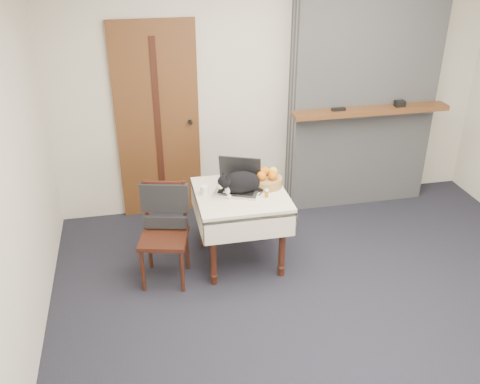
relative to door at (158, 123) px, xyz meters
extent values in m
plane|color=black|center=(1.20, -1.97, -1.00)|extent=(4.50, 4.50, 0.00)
cube|color=beige|center=(1.20, 0.03, 0.30)|extent=(4.50, 0.02, 2.60)
cube|color=beige|center=(-1.05, -1.97, 0.30)|extent=(0.02, 4.00, 2.60)
cube|color=brown|center=(0.00, 0.00, 0.00)|extent=(0.82, 0.05, 2.00)
cube|color=#35170E|center=(0.00, -0.03, 0.00)|extent=(0.06, 0.01, 1.70)
cylinder|color=black|center=(0.32, -0.04, 0.00)|extent=(0.04, 0.06, 0.04)
cube|color=gray|center=(2.10, -0.12, 0.30)|extent=(1.50, 0.30, 2.60)
cube|color=brown|center=(2.10, -0.36, 0.10)|extent=(1.62, 0.18, 0.05)
cube|color=black|center=(1.75, -0.36, 0.14)|extent=(0.14, 0.04, 0.03)
cube|color=black|center=(2.40, -0.36, 0.16)|extent=(0.10, 0.07, 0.06)
cylinder|color=#35170E|center=(0.32, -1.38, -0.68)|extent=(0.06, 0.06, 0.64)
sphere|color=#35170E|center=(0.32, -1.38, -0.92)|extent=(0.07, 0.07, 0.07)
cylinder|color=#35170E|center=(0.92, -1.38, -0.68)|extent=(0.06, 0.06, 0.64)
sphere|color=#35170E|center=(0.92, -1.38, -0.92)|extent=(0.07, 0.07, 0.07)
cylinder|color=#35170E|center=(0.32, -0.78, -0.68)|extent=(0.06, 0.06, 0.64)
sphere|color=#35170E|center=(0.32, -0.78, -0.92)|extent=(0.07, 0.07, 0.07)
cylinder|color=#35170E|center=(0.92, -0.78, -0.68)|extent=(0.06, 0.06, 0.64)
sphere|color=#35170E|center=(0.92, -0.78, -0.92)|extent=(0.07, 0.07, 0.07)
cube|color=white|center=(0.62, -1.08, -0.33)|extent=(0.78, 0.78, 0.06)
cube|color=white|center=(0.62, -1.47, -0.44)|extent=(0.78, 0.01, 0.22)
cube|color=white|center=(0.62, -0.70, -0.44)|extent=(0.78, 0.01, 0.22)
cube|color=white|center=(0.23, -1.08, -0.44)|extent=(0.01, 0.78, 0.22)
cube|color=white|center=(1.00, -1.08, -0.44)|extent=(0.01, 0.78, 0.22)
cube|color=#B7B7BC|center=(0.58, -1.07, -0.29)|extent=(0.44, 0.38, 0.02)
cube|color=black|center=(0.58, -1.07, -0.28)|extent=(0.35, 0.28, 0.00)
cube|color=black|center=(0.64, -0.92, -0.15)|extent=(0.37, 0.20, 0.25)
cube|color=#AEC3FF|center=(0.64, -0.93, -0.15)|extent=(0.34, 0.18, 0.23)
ellipsoid|color=black|center=(0.62, -1.09, -0.20)|extent=(0.36, 0.27, 0.20)
ellipsoid|color=black|center=(0.71, -1.06, -0.22)|extent=(0.21, 0.22, 0.16)
sphere|color=black|center=(0.46, -1.14, -0.15)|extent=(0.15, 0.15, 0.12)
ellipsoid|color=white|center=(0.43, -1.15, -0.18)|extent=(0.07, 0.07, 0.06)
ellipsoid|color=white|center=(0.49, -1.13, -0.24)|extent=(0.07, 0.08, 0.08)
cone|color=black|center=(0.48, -1.17, -0.09)|extent=(0.05, 0.05, 0.05)
cone|color=black|center=(0.46, -1.10, -0.09)|extent=(0.05, 0.05, 0.05)
cylinder|color=black|center=(0.79, -1.10, -0.28)|extent=(0.17, 0.04, 0.03)
sphere|color=white|center=(0.50, -1.17, -0.28)|extent=(0.04, 0.04, 0.04)
sphere|color=white|center=(0.48, -1.09, -0.28)|extent=(0.04, 0.04, 0.04)
cylinder|color=white|center=(0.31, -1.05, -0.26)|extent=(0.07, 0.07, 0.08)
cylinder|color=#9C6113|center=(0.82, -1.20, -0.27)|extent=(0.03, 0.03, 0.06)
cylinder|color=silver|center=(0.82, -1.20, -0.23)|extent=(0.04, 0.04, 0.01)
cylinder|color=#A78A43|center=(0.87, -1.00, -0.26)|extent=(0.28, 0.28, 0.08)
sphere|color=orange|center=(0.81, -1.03, -0.18)|extent=(0.08, 0.08, 0.08)
sphere|color=orange|center=(0.91, -1.04, -0.18)|extent=(0.08, 0.08, 0.08)
sphere|color=orange|center=(0.87, -0.94, -0.18)|extent=(0.08, 0.08, 0.08)
sphere|color=#FEF829|center=(0.93, -0.96, -0.18)|extent=(0.08, 0.08, 0.08)
sphere|color=orange|center=(0.82, -0.95, -0.18)|extent=(0.08, 0.08, 0.08)
cube|color=black|center=(0.84, -1.01, -0.30)|extent=(0.14, 0.11, 0.01)
cube|color=#35170E|center=(-0.08, -1.23, -0.58)|extent=(0.47, 0.47, 0.04)
cylinder|color=#35170E|center=(-0.28, -1.35, -0.79)|extent=(0.03, 0.03, 0.42)
cylinder|color=#35170E|center=(0.05, -1.43, -0.79)|extent=(0.03, 0.03, 0.42)
cylinder|color=#35170E|center=(-0.20, -1.03, -0.79)|extent=(0.03, 0.03, 0.42)
cylinder|color=#35170E|center=(0.12, -1.11, -0.79)|extent=(0.03, 0.03, 0.42)
cylinder|color=#35170E|center=(-0.20, -1.03, -0.35)|extent=(0.03, 0.03, 0.46)
cylinder|color=#35170E|center=(0.12, -1.11, -0.35)|extent=(0.03, 0.03, 0.46)
cube|color=#35170E|center=(-0.04, -1.07, -0.26)|extent=(0.33, 0.11, 0.26)
cube|color=black|center=(-0.04, -1.08, -0.28)|extent=(0.41, 0.15, 0.26)
camera|label=1|loc=(-0.23, -5.09, 1.83)|focal=40.00mm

